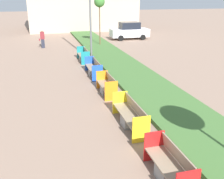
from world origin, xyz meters
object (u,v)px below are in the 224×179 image
(bench_teal_frame, at_px, (84,56))
(parked_car_distant, at_px, (129,31))
(pedestrian_walking, at_px, (42,39))
(bench_yellow_frame, at_px, (130,117))
(bench_orange_frame, at_px, (107,87))
(bench_blue_frame, at_px, (94,69))
(bench_red_frame, at_px, (169,168))
(sapling_tree_far, at_px, (99,3))

(bench_teal_frame, xyz_separation_m, parked_car_distant, (6.61, 9.01, 0.54))
(bench_teal_frame, xyz_separation_m, pedestrian_walking, (-2.80, 6.23, 0.49))
(bench_yellow_frame, height_order, pedestrian_walking, pedestrian_walking)
(bench_orange_frame, bearing_deg, bench_yellow_frame, -89.89)
(pedestrian_walking, xyz_separation_m, parked_car_distant, (9.41, 2.78, 0.05))
(pedestrian_walking, bearing_deg, bench_yellow_frame, -80.54)
(bench_orange_frame, bearing_deg, parked_car_distant, 67.65)
(bench_teal_frame, bearing_deg, bench_blue_frame, -89.95)
(bench_orange_frame, height_order, bench_teal_frame, same)
(parked_car_distant, bearing_deg, bench_teal_frame, -125.28)
(bench_red_frame, relative_size, parked_car_distant, 0.45)
(sapling_tree_far, bearing_deg, bench_teal_frame, -113.83)
(bench_orange_frame, height_order, sapling_tree_far, sapling_tree_far)
(pedestrian_walking, bearing_deg, bench_orange_frame, -78.14)
(pedestrian_walking, height_order, parked_car_distant, parked_car_distant)
(bench_blue_frame, relative_size, sapling_tree_far, 0.53)
(bench_red_frame, xyz_separation_m, bench_orange_frame, (-0.00, 6.67, -0.00))
(bench_blue_frame, distance_m, bench_teal_frame, 3.78)
(pedestrian_walking, bearing_deg, bench_blue_frame, -74.36)
(bench_yellow_frame, height_order, bench_blue_frame, same)
(bench_orange_frame, xyz_separation_m, parked_car_distant, (6.61, 16.09, 0.55))
(bench_orange_frame, height_order, parked_car_distant, parked_car_distant)
(bench_red_frame, height_order, parked_car_distant, parked_car_distant)
(pedestrian_walking, bearing_deg, bench_teal_frame, -65.80)
(bench_orange_frame, height_order, bench_blue_frame, same)
(bench_red_frame, distance_m, pedestrian_walking, 20.17)
(bench_teal_frame, distance_m, parked_car_distant, 11.19)
(bench_teal_frame, bearing_deg, bench_yellow_frame, -89.98)
(bench_blue_frame, bearing_deg, bench_red_frame, -90.04)
(bench_yellow_frame, distance_m, bench_orange_frame, 3.51)
(bench_orange_frame, height_order, pedestrian_walking, pedestrian_walking)
(bench_blue_frame, distance_m, pedestrian_walking, 10.40)
(bench_yellow_frame, distance_m, bench_teal_frame, 10.59)
(bench_orange_frame, distance_m, parked_car_distant, 17.40)
(sapling_tree_far, bearing_deg, pedestrian_walking, 174.64)
(bench_yellow_frame, bearing_deg, bench_blue_frame, 90.00)
(bench_orange_frame, distance_m, sapling_tree_far, 13.55)
(sapling_tree_far, height_order, parked_car_distant, sapling_tree_far)
(parked_car_distant, bearing_deg, bench_yellow_frame, -107.64)
(bench_teal_frame, bearing_deg, bench_orange_frame, -90.03)
(bench_red_frame, xyz_separation_m, bench_yellow_frame, (0.01, 3.16, 0.02))
(bench_orange_frame, bearing_deg, bench_red_frame, -90.00)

